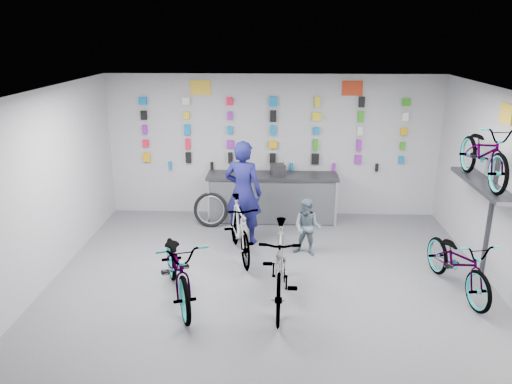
{
  "coord_description": "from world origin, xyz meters",
  "views": [
    {
      "loc": [
        0.08,
        -6.35,
        3.81
      ],
      "look_at": [
        -0.25,
        1.4,
        1.31
      ],
      "focal_mm": 35.0,
      "sensor_mm": 36.0,
      "label": 1
    }
  ],
  "objects_px": {
    "bike_left": "(178,266)",
    "bike_center": "(280,266)",
    "customer": "(307,227)",
    "bike_right": "(458,262)",
    "clerk": "(243,193)",
    "bike_service": "(239,228)",
    "counter": "(272,198)"
  },
  "relations": [
    {
      "from": "bike_left",
      "to": "bike_center",
      "type": "distance_m",
      "value": 1.49
    },
    {
      "from": "customer",
      "to": "bike_right",
      "type": "bearing_deg",
      "value": -8.86
    },
    {
      "from": "bike_center",
      "to": "clerk",
      "type": "distance_m",
      "value": 2.35
    },
    {
      "from": "customer",
      "to": "bike_center",
      "type": "bearing_deg",
      "value": -86.37
    },
    {
      "from": "bike_right",
      "to": "clerk",
      "type": "relative_size",
      "value": 0.93
    },
    {
      "from": "bike_right",
      "to": "customer",
      "type": "distance_m",
      "value": 2.53
    },
    {
      "from": "bike_center",
      "to": "bike_right",
      "type": "relative_size",
      "value": 1.09
    },
    {
      "from": "bike_service",
      "to": "customer",
      "type": "xyz_separation_m",
      "value": [
        1.19,
        0.12,
        -0.01
      ]
    },
    {
      "from": "counter",
      "to": "bike_service",
      "type": "distance_m",
      "value": 1.88
    },
    {
      "from": "counter",
      "to": "bike_left",
      "type": "xyz_separation_m",
      "value": [
        -1.34,
        -3.33,
        0.05
      ]
    },
    {
      "from": "clerk",
      "to": "customer",
      "type": "distance_m",
      "value": 1.36
    },
    {
      "from": "bike_service",
      "to": "customer",
      "type": "relative_size",
      "value": 1.7
    },
    {
      "from": "bike_service",
      "to": "clerk",
      "type": "relative_size",
      "value": 0.9
    },
    {
      "from": "counter",
      "to": "clerk",
      "type": "bearing_deg",
      "value": -114.5
    },
    {
      "from": "bike_right",
      "to": "bike_service",
      "type": "bearing_deg",
      "value": 151.47
    },
    {
      "from": "bike_center",
      "to": "clerk",
      "type": "relative_size",
      "value": 1.01
    },
    {
      "from": "counter",
      "to": "bike_left",
      "type": "distance_m",
      "value": 3.59
    },
    {
      "from": "bike_right",
      "to": "bike_service",
      "type": "height_order",
      "value": "bike_service"
    },
    {
      "from": "bike_left",
      "to": "customer",
      "type": "xyz_separation_m",
      "value": [
        1.98,
        1.65,
        -0.01
      ]
    },
    {
      "from": "bike_right",
      "to": "bike_service",
      "type": "relative_size",
      "value": 1.03
    },
    {
      "from": "bike_left",
      "to": "counter",
      "type": "bearing_deg",
      "value": 48.52
    },
    {
      "from": "bike_center",
      "to": "customer",
      "type": "xyz_separation_m",
      "value": [
        0.49,
        1.69,
        -0.08
      ]
    },
    {
      "from": "bike_left",
      "to": "bike_center",
      "type": "xyz_separation_m",
      "value": [
        1.49,
        -0.04,
        0.06
      ]
    },
    {
      "from": "bike_right",
      "to": "customer",
      "type": "height_order",
      "value": "customer"
    },
    {
      "from": "customer",
      "to": "clerk",
      "type": "bearing_deg",
      "value": 175.42
    },
    {
      "from": "bike_right",
      "to": "bike_service",
      "type": "distance_m",
      "value": 3.59
    },
    {
      "from": "bike_left",
      "to": "customer",
      "type": "height_order",
      "value": "bike_left"
    },
    {
      "from": "bike_right",
      "to": "customer",
      "type": "relative_size",
      "value": 1.75
    },
    {
      "from": "bike_center",
      "to": "bike_service",
      "type": "xyz_separation_m",
      "value": [
        -0.7,
        1.57,
        -0.07
      ]
    },
    {
      "from": "bike_service",
      "to": "clerk",
      "type": "bearing_deg",
      "value": 73.11
    },
    {
      "from": "clerk",
      "to": "bike_right",
      "type": "bearing_deg",
      "value": 168.2
    },
    {
      "from": "bike_service",
      "to": "bike_left",
      "type": "bearing_deg",
      "value": -131.82
    }
  ]
}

